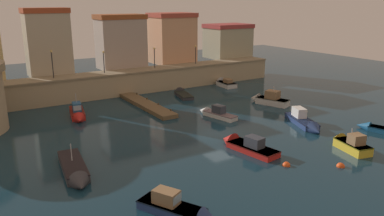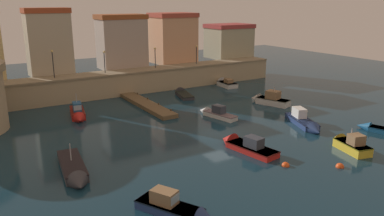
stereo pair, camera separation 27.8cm
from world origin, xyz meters
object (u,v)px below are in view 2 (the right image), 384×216
at_px(moored_boat_4, 349,144).
at_px(moored_boat_7, 268,99).
at_px(moored_boat_6, 180,210).
at_px(moored_boat_5, 74,171).
at_px(quay_lamp_0, 53,59).
at_px(mooring_buoy_0, 285,166).
at_px(moored_boat_1, 243,145).
at_px(mooring_buoy_1, 340,167).
at_px(moored_boat_10, 182,93).
at_px(quay_lamp_2, 155,54).
at_px(moored_boat_8, 215,113).
at_px(moored_boat_3, 305,122).
at_px(quay_lamp_1, 104,58).
at_px(moored_boat_0, 225,83).
at_px(moored_boat_9, 78,113).
at_px(quay_lamp_3, 196,51).

bearing_deg(moored_boat_4, moored_boat_7, -3.12).
bearing_deg(moored_boat_6, moored_boat_5, 175.70).
height_order(quay_lamp_0, mooring_buoy_0, quay_lamp_0).
relative_size(moored_boat_5, moored_boat_6, 1.28).
relative_size(moored_boat_1, mooring_buoy_1, 9.44).
distance_m(moored_boat_10, mooring_buoy_0, 26.49).
distance_m(quay_lamp_2, moored_boat_7, 18.66).
relative_size(moored_boat_1, moored_boat_5, 0.87).
xyz_separation_m(quay_lamp_2, moored_boat_8, (-0.49, -16.71, -5.02)).
height_order(moored_boat_5, moored_boat_7, moored_boat_7).
bearing_deg(moored_boat_8, moored_boat_5, 99.45).
distance_m(quay_lamp_2, moored_boat_3, 26.09).
bearing_deg(moored_boat_10, moored_boat_6, 162.74).
xyz_separation_m(quay_lamp_1, moored_boat_0, (18.51, -3.61, -5.01)).
bearing_deg(mooring_buoy_0, moored_boat_3, 34.79).
bearing_deg(moored_boat_7, quay_lamp_1, 27.49).
height_order(moored_boat_1, moored_boat_3, moored_boat_3).
bearing_deg(moored_boat_5, mooring_buoy_1, 69.47).
bearing_deg(moored_boat_9, quay_lamp_3, 122.82).
height_order(quay_lamp_0, moored_boat_1, quay_lamp_0).
bearing_deg(mooring_buoy_0, quay_lamp_2, 83.44).
distance_m(quay_lamp_0, moored_boat_5, 25.01).
distance_m(moored_boat_6, moored_boat_7, 29.70).
bearing_deg(moored_boat_7, mooring_buoy_1, 135.11).
height_order(moored_boat_5, moored_boat_8, moored_boat_5).
distance_m(moored_boat_4, mooring_buoy_1, 4.52).
relative_size(moored_boat_1, moored_boat_9, 1.08).
bearing_deg(quay_lamp_0, moored_boat_3, -50.39).
distance_m(moored_boat_1, moored_boat_8, 10.58).
relative_size(moored_boat_6, mooring_buoy_0, 8.67).
bearing_deg(moored_boat_8, moored_boat_4, -175.74).
bearing_deg(mooring_buoy_1, moored_boat_7, 64.37).
bearing_deg(moored_boat_3, mooring_buoy_1, -10.76).
height_order(moored_boat_1, moored_boat_6, moored_boat_6).
relative_size(quay_lamp_0, moored_boat_9, 0.62).
height_order(moored_boat_3, moored_boat_8, moored_boat_3).
bearing_deg(quay_lamp_2, moored_boat_10, -74.52).
bearing_deg(quay_lamp_1, moored_boat_1, -82.02).
relative_size(moored_boat_0, moored_boat_7, 0.81).
relative_size(moored_boat_10, mooring_buoy_0, 8.50).
relative_size(quay_lamp_1, moored_boat_10, 0.55).
bearing_deg(moored_boat_1, moored_boat_4, -131.20).
relative_size(moored_boat_3, moored_boat_6, 1.18).
bearing_deg(mooring_buoy_0, moored_boat_4, -2.58).
height_order(moored_boat_0, moored_boat_4, moored_boat_4).
distance_m(moored_boat_1, moored_boat_7, 16.96).
distance_m(quay_lamp_0, mooring_buoy_1, 37.57).
height_order(moored_boat_4, moored_boat_9, moored_boat_9).
xyz_separation_m(moored_boat_3, moored_boat_4, (-1.77, -6.83, 0.09)).
height_order(moored_boat_0, moored_boat_1, moored_boat_1).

